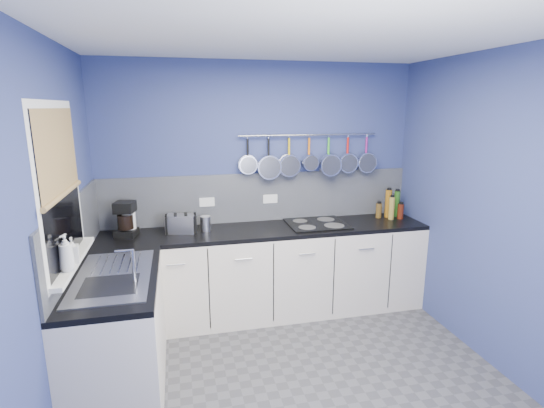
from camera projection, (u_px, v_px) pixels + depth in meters
name	position (u px, v px, depth m)	size (l,w,h in m)	color
floor	(301.00, 388.00, 3.11)	(3.20, 3.00, 0.02)	#47474C
ceiling	(308.00, 31.00, 2.53)	(3.20, 3.00, 0.02)	white
wall_back	(260.00, 187.00, 4.25)	(3.20, 0.02, 2.50)	navy
wall_front	(438.00, 353.00, 1.38)	(3.20, 0.02, 2.50)	navy
wall_left	(46.00, 246.00, 2.46)	(0.02, 3.00, 2.50)	navy
wall_right	(504.00, 215.00, 3.17)	(0.02, 3.00, 2.50)	navy
backsplash_back	(261.00, 197.00, 4.25)	(3.20, 0.02, 0.50)	slate
backsplash_left	(75.00, 232.00, 3.06)	(0.02, 1.80, 0.50)	slate
cabinet_run_back	(267.00, 273.00, 4.14)	(3.20, 0.60, 0.86)	silver
worktop_back	(267.00, 230.00, 4.04)	(3.20, 0.60, 0.04)	black
cabinet_run_left	(119.00, 336.00, 3.00)	(0.60, 1.20, 0.86)	silver
worktop_left	(114.00, 279.00, 2.90)	(0.60, 1.20, 0.04)	black
window_frame	(60.00, 187.00, 2.68)	(0.01, 1.00, 1.10)	white
window_glass	(61.00, 187.00, 2.69)	(0.01, 0.90, 1.00)	black
bamboo_blind	(58.00, 152.00, 2.64)	(0.01, 0.90, 0.55)	olive
window_sill	(73.00, 261.00, 2.81)	(0.10, 0.98, 0.03)	white
sink_unit	(113.00, 275.00, 2.89)	(0.50, 0.95, 0.01)	silver
mixer_tap	(134.00, 266.00, 2.73)	(0.12, 0.08, 0.26)	silver
socket_left	(207.00, 202.00, 4.12)	(0.15, 0.01, 0.09)	white
socket_right	(270.00, 199.00, 4.26)	(0.15, 0.01, 0.09)	white
pot_rail	(309.00, 135.00, 4.18)	(0.02, 0.02, 1.45)	silver
soap_bottle_a	(66.00, 253.00, 2.57)	(0.09, 0.09, 0.24)	white
soap_bottle_b	(72.00, 250.00, 2.72)	(0.08, 0.08, 0.17)	white
paper_towel	(129.00, 220.00, 3.80)	(0.12, 0.12, 0.28)	white
coffee_maker	(125.00, 219.00, 3.76)	(0.18, 0.20, 0.32)	black
toaster	(181.00, 224.00, 3.88)	(0.27, 0.15, 0.17)	silver
canister	(205.00, 224.00, 3.94)	(0.10, 0.10, 0.14)	silver
hob	(317.00, 224.00, 4.17)	(0.58, 0.51, 0.01)	black
pan_0	(248.00, 155.00, 4.07)	(0.19, 0.05, 0.38)	silver
pan_1	(269.00, 158.00, 4.13)	(0.24, 0.08, 0.43)	silver
pan_2	(289.00, 156.00, 4.17)	(0.23, 0.07, 0.42)	silver
pan_3	(309.00, 153.00, 4.21)	(0.17, 0.11, 0.36)	silver
pan_4	(328.00, 155.00, 4.26)	(0.23, 0.12, 0.42)	silver
pan_5	(348.00, 154.00, 4.31)	(0.21, 0.07, 0.40)	silver
pan_6	(366.00, 154.00, 4.36)	(0.22, 0.07, 0.41)	silver
condiment_0	(397.00, 204.00, 4.45)	(0.06, 0.06, 0.28)	#265919
condiment_1	(388.00, 204.00, 4.41)	(0.07, 0.07, 0.30)	#8C5914
condiment_2	(379.00, 211.00, 4.40)	(0.06, 0.06, 0.16)	brown
condiment_3	(400.00, 211.00, 4.36)	(0.06, 0.06, 0.16)	#4C190C
condiment_4	(392.00, 208.00, 4.33)	(0.06, 0.06, 0.24)	olive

